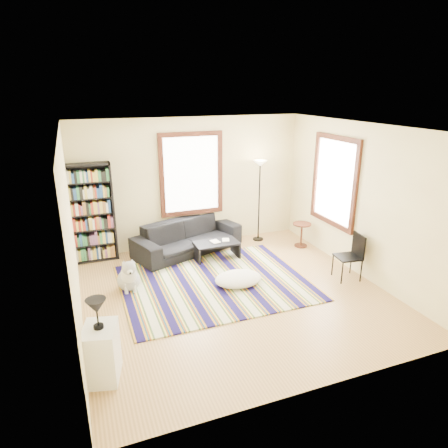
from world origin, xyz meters
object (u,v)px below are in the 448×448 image
object	(u,v)px
white_cabinet	(102,353)
folding_chair	(348,257)
dog	(128,273)
coffee_table	(216,250)
floor_cushion	(238,279)
floor_lamp	(259,201)
sofa	(188,237)
bookshelf	(91,213)
side_table	(301,235)

from	to	relation	value
white_cabinet	folding_chair	bearing A→B (deg)	28.86
white_cabinet	dog	xyz separation A→B (m)	(0.62, 2.17, -0.04)
coffee_table	floor_cushion	xyz separation A→B (m)	(-0.02, -1.23, -0.07)
floor_lamp	folding_chair	size ratio (longest dim) A/B	2.16
sofa	bookshelf	distance (m)	2.02
coffee_table	dog	world-z (taller)	dog
sofa	floor_cushion	bearing A→B (deg)	-95.97
bookshelf	floor_cushion	size ratio (longest dim) A/B	2.31
sofa	floor_lamp	size ratio (longest dim) A/B	1.26
folding_chair	coffee_table	bearing A→B (deg)	146.23
sofa	white_cabinet	bearing A→B (deg)	-140.35
floor_cushion	dog	world-z (taller)	dog
sofa	coffee_table	world-z (taller)	sofa
sofa	dog	distance (m)	1.92
white_cabinet	side_table	bearing A→B (deg)	46.43
coffee_table	white_cabinet	world-z (taller)	white_cabinet
dog	folding_chair	bearing A→B (deg)	-14.74
bookshelf	folding_chair	world-z (taller)	bookshelf
white_cabinet	bookshelf	bearing A→B (deg)	101.69
floor_cushion	white_cabinet	bearing A→B (deg)	-146.30
floor_lamp	white_cabinet	distance (m)	5.21
floor_cushion	side_table	xyz separation A→B (m)	(2.01, 1.18, 0.16)
bookshelf	side_table	distance (m)	4.48
coffee_table	floor_cushion	distance (m)	1.23
side_table	white_cabinet	distance (m)	5.32
bookshelf	coffee_table	world-z (taller)	bookshelf
floor_lamp	white_cabinet	bearing A→B (deg)	-136.86
coffee_table	folding_chair	xyz separation A→B (m)	(1.94, -1.72, 0.25)
sofa	folding_chair	distance (m)	3.31
folding_chair	dog	distance (m)	3.97
floor_cushion	folding_chair	bearing A→B (deg)	-14.18
folding_chair	floor_lamp	bearing A→B (deg)	113.55
side_table	white_cabinet	size ratio (longest dim) A/B	0.77
sofa	dog	world-z (taller)	sofa
side_table	dog	distance (m)	3.94
coffee_table	bookshelf	bearing A→B (deg)	160.59
coffee_table	folding_chair	bearing A→B (deg)	-41.61
sofa	floor_cushion	size ratio (longest dim) A/B	2.70
coffee_table	dog	bearing A→B (deg)	-159.27
bookshelf	coffee_table	distance (m)	2.62
white_cabinet	floor_cushion	bearing A→B (deg)	47.91
coffee_table	folding_chair	distance (m)	2.61
coffee_table	sofa	bearing A→B (deg)	129.05
sofa	white_cabinet	size ratio (longest dim) A/B	3.34
floor_cushion	side_table	distance (m)	2.34
coffee_table	floor_lamp	distance (m)	1.62
bookshelf	white_cabinet	xyz separation A→B (m)	(-0.16, -3.71, -0.65)
sofa	bookshelf	size ratio (longest dim) A/B	1.17
bookshelf	side_table	size ratio (longest dim) A/B	3.70
sofa	folding_chair	bearing A→B (deg)	-63.11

